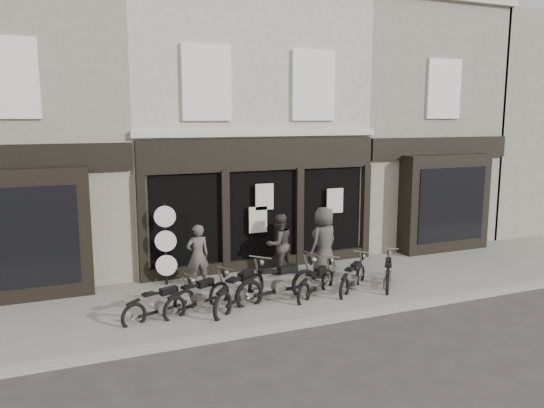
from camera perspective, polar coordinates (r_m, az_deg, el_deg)
name	(u,v)px	position (r m, az deg, el deg)	size (l,w,h in m)	color
ground_plane	(307,303)	(13.18, 3.82, -10.62)	(90.00, 90.00, 0.00)	#2D2B28
pavement	(292,290)	(13.92, 2.15, -9.24)	(30.00, 4.20, 0.12)	slate
kerb	(332,318)	(12.12, 6.51, -12.13)	(30.00, 0.25, 0.13)	gray
central_building	(229,130)	(17.92, -4.63, 7.95)	(7.30, 6.22, 8.34)	#BDB6A2
neighbour_left	(20,133)	(17.00, -25.52, 6.89)	(5.60, 6.73, 8.34)	gray
neighbour_right	(389,130)	(20.74, 12.50, 7.82)	(5.60, 6.73, 8.34)	gray
filler_right	(543,127)	(26.35, 27.16, 7.41)	(11.00, 6.00, 8.20)	gray
motorcycle_0	(161,306)	(12.17, -11.84, -10.71)	(1.80, 0.92, 0.91)	black
motorcycle_1	(199,299)	(12.44, -7.91, -10.08)	(1.82, 1.11, 0.94)	black
motorcycle_2	(241,293)	(12.56, -3.38, -9.54)	(1.87, 1.67, 1.08)	black
motorcycle_3	(279,286)	(12.99, 0.73, -8.82)	(2.33, 0.76, 1.12)	black
motorcycle_4	(316,285)	(13.39, 4.80, -8.64)	(1.67, 1.34, 0.93)	black
motorcycle_5	(353,280)	(13.90, 8.70, -8.04)	(1.59, 1.44, 0.92)	black
motorcycle_6	(388,275)	(14.45, 12.36, -7.50)	(1.30, 1.65, 0.91)	black
man_left	(198,255)	(13.97, -7.99, -5.49)	(0.60, 0.39, 1.64)	#4A433D
man_centre	(279,244)	(14.91, 0.80, -4.33)	(0.83, 0.65, 1.71)	#3B3530
man_right	(324,242)	(14.70, 5.60, -4.08)	(0.95, 0.62, 1.95)	#3D3933
advert_sign_post	(166,248)	(14.16, -11.37, -4.62)	(0.55, 0.36, 2.31)	black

